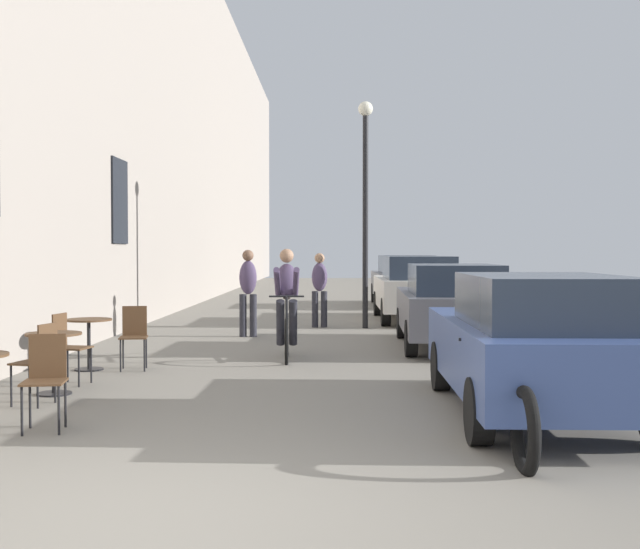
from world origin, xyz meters
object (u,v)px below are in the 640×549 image
cafe_chair_mid_toward_wall (39,358)px  parked_motorcycle (506,400)px  cafe_chair_near_toward_street (46,375)px  parked_car_fourth (404,280)px  pedestrian_mid (320,286)px  parked_car_third (416,287)px  cyclist_on_bicycle (287,306)px  parked_car_nearest (535,343)px  pedestrian_near (248,288)px  parked_car_second (451,304)px  street_lamp (365,185)px  cafe_table_far (89,333)px  cafe_table_mid (54,350)px  cafe_chair_mid_toward_street (67,343)px  cafe_chair_far_toward_street (134,333)px

cafe_chair_mid_toward_wall → parked_motorcycle: bearing=-20.7°
cafe_chair_near_toward_street → parked_car_fourth: bearing=73.9°
pedestrian_mid → cafe_chair_mid_toward_wall: bearing=-108.2°
parked_car_third → cyclist_on_bicycle: bearing=-112.4°
parked_car_nearest → pedestrian_near: bearing=116.8°
cyclist_on_bicycle → parked_car_second: cyclist_on_bicycle is taller
parked_car_third → parked_car_fourth: (0.18, 5.27, -0.00)m
street_lamp → parked_car_nearest: 9.49m
cyclist_on_bicycle → pedestrian_near: (-0.94, 3.05, 0.15)m
pedestrian_mid → parked_car_fourth: pedestrian_mid is taller
cyclist_on_bicycle → parked_car_nearest: 5.10m
parked_car_nearest → parked_motorcycle: bearing=-113.8°
parked_car_nearest → pedestrian_mid: bearing=104.2°
cafe_chair_near_toward_street → cafe_table_far: bearing=101.5°
cyclist_on_bicycle → parked_motorcycle: 6.00m
parked_car_third → parked_car_fourth: size_ratio=1.00×
street_lamp → parked_car_nearest: (1.35, -9.09, -2.36)m
cafe_chair_mid_toward_wall → street_lamp: (3.88, 8.62, 2.59)m
cafe_table_far → cyclist_on_bicycle: size_ratio=0.41×
cafe_table_mid → cafe_chair_mid_toward_street: bearing=96.2°
cafe_chair_near_toward_street → cafe_chair_mid_toward_street: size_ratio=1.00×
parked_car_second → parked_motorcycle: parked_car_second is taller
cafe_chair_mid_toward_street → cafe_chair_mid_toward_wall: size_ratio=1.00×
cafe_table_far → cyclist_on_bicycle: 3.01m
parked_car_second → parked_car_fourth: size_ratio=0.95×
cyclist_on_bicycle → parked_car_third: cyclist_on_bicycle is taller
parked_car_second → cyclist_on_bicycle: bearing=-153.9°
pedestrian_near → parked_car_third: bearing=44.2°
cafe_chair_far_toward_street → street_lamp: street_lamp is taller
cafe_chair_mid_toward_street → parked_car_fourth: bearing=69.0°
cafe_chair_far_toward_street → parked_motorcycle: size_ratio=0.41×
cafe_table_mid → parked_car_nearest: 5.42m
cafe_chair_mid_toward_wall → pedestrian_mid: bearing=71.8°
parked_car_third → pedestrian_near: bearing=-135.8°
cyclist_on_bicycle → street_lamp: street_lamp is taller
parked_car_fourth → parked_motorcycle: size_ratio=2.03×
cafe_chair_near_toward_street → cafe_chair_mid_toward_wall: same height
street_lamp → parked_car_third: size_ratio=1.12×
cyclist_on_bicycle → cafe_chair_mid_toward_street: bearing=-136.4°
cafe_chair_mid_toward_wall → parked_car_fourth: parked_car_fourth is taller
cyclist_on_bicycle → cafe_table_far: bearing=-154.6°
cafe_chair_mid_toward_wall → cafe_table_far: cafe_chair_mid_toward_wall is taller
cafe_table_far → cafe_chair_mid_toward_street: bearing=-85.1°
cafe_chair_far_toward_street → parked_motorcycle: (4.29, -4.36, -0.11)m
cafe_chair_near_toward_street → cyclist_on_bicycle: size_ratio=0.51×
cafe_chair_far_toward_street → cafe_chair_mid_toward_street: bearing=-112.1°
parked_car_nearest → parked_car_fourth: parked_car_fourth is taller
cafe_chair_mid_toward_street → cafe_table_far: bearing=94.9°
cafe_chair_near_toward_street → cyclist_on_bicycle: 5.36m
pedestrian_near → parked_car_fourth: 9.61m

